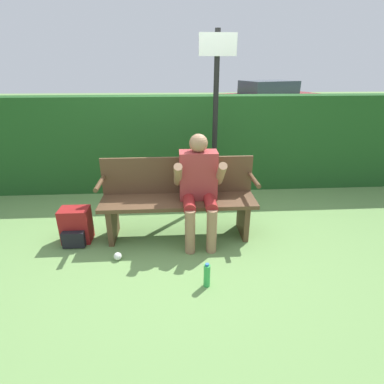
{
  "coord_description": "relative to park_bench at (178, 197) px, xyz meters",
  "views": [
    {
      "loc": [
        -0.04,
        -3.12,
        1.89
      ],
      "look_at": [
        0.15,
        -0.1,
        0.6
      ],
      "focal_mm": 28.0,
      "sensor_mm": 36.0,
      "label": 1
    }
  ],
  "objects": [
    {
      "name": "ground_plane",
      "position": [
        0.0,
        -0.07,
        -0.47
      ],
      "size": [
        40.0,
        40.0,
        0.0
      ],
      "primitive_type": "plane",
      "color": "#668E4C"
    },
    {
      "name": "hedge_back",
      "position": [
        0.0,
        1.46,
        0.26
      ],
      "size": [
        12.0,
        0.37,
        1.47
      ],
      "color": "#1E4C1E",
      "rests_on": "ground"
    },
    {
      "name": "park_bench",
      "position": [
        0.0,
        0.0,
        0.0
      ],
      "size": [
        1.77,
        0.46,
        0.91
      ],
      "color": "#513823",
      "rests_on": "ground"
    },
    {
      "name": "person_seated",
      "position": [
        0.23,
        -0.11,
        0.21
      ],
      "size": [
        0.56,
        0.57,
        1.21
      ],
      "color": "#993333",
      "rests_on": "ground"
    },
    {
      "name": "litter_crumple",
      "position": [
        -0.65,
        -0.52,
        -0.43
      ],
      "size": [
        0.08,
        0.08,
        0.08
      ],
      "color": "silver",
      "rests_on": "ground"
    },
    {
      "name": "backpack",
      "position": [
        -1.18,
        -0.12,
        -0.28
      ],
      "size": [
        0.32,
        0.3,
        0.41
      ],
      "color": "maroon",
      "rests_on": "ground"
    },
    {
      "name": "water_bottle",
      "position": [
        0.24,
        -0.98,
        -0.36
      ],
      "size": [
        0.06,
        0.06,
        0.25
      ],
      "color": "green",
      "rests_on": "ground"
    },
    {
      "name": "signpost",
      "position": [
        0.53,
        0.84,
        0.87
      ],
      "size": [
        0.46,
        0.09,
        2.3
      ],
      "color": "black",
      "rests_on": "ground"
    },
    {
      "name": "parked_car",
      "position": [
        3.84,
        9.35,
        0.15
      ],
      "size": [
        4.52,
        2.93,
        1.31
      ],
      "rotation": [
        0.0,
        0.0,
        0.34
      ],
      "color": "maroon",
      "rests_on": "ground"
    }
  ]
}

